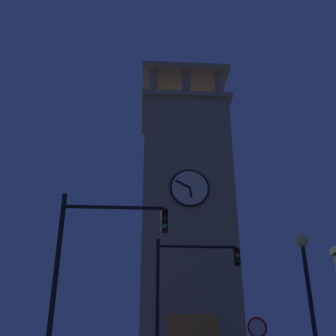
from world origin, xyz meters
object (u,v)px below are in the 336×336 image
Objects in this scene: traffic_signal_mid at (184,288)px; street_lamp at (308,284)px; traffic_signal_near at (91,262)px; clocktower at (186,224)px; no_horn_sign at (258,335)px.

traffic_signal_mid is 5.65m from street_lamp.
clocktower is at bearing -105.26° from traffic_signal_near.
no_horn_sign is at bearing 94.77° from clocktower.
clocktower is 16.50m from no_horn_sign.
traffic_signal_near is at bearing 32.45° from no_horn_sign.
traffic_signal_near is 1.03× the size of traffic_signal_mid.
street_lamp is 3.67m from no_horn_sign.
traffic_signal_mid is 1.16× the size of street_lamp.
traffic_signal_near reaches higher than traffic_signal_mid.
no_horn_sign is (-2.71, 1.04, -1.85)m from traffic_signal_mid.
clocktower is 4.81× the size of street_lamp.
traffic_signal_near is 7.41m from no_horn_sign.
clocktower is 14.72m from traffic_signal_mid.
clocktower is 18.87m from street_lamp.
street_lamp is 1.80× the size of no_horn_sign.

